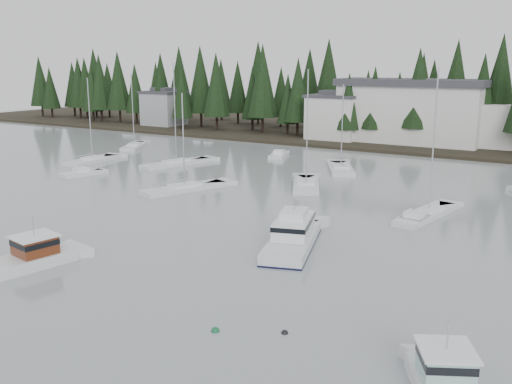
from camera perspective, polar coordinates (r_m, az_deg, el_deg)
ground at (r=32.67m, az=-21.06°, el=-13.87°), size 260.00×260.00×0.00m
far_shore_land at (r=117.55m, az=19.49°, el=5.18°), size 240.00×54.00×1.00m
conifer_treeline at (r=106.89m, az=18.23°, el=4.58°), size 200.00×22.00×20.00m
house_west at (r=105.36m, az=7.88°, el=7.54°), size 9.54×7.42×8.75m
house_far_west at (r=129.51m, az=-9.21°, el=8.36°), size 8.48×7.42×8.25m
harbor_inn at (r=103.45m, az=16.37°, el=7.67°), size 29.50×11.50×10.90m
lobster_boat_brown at (r=43.67m, az=-22.70°, el=-6.51°), size 5.38×8.94×4.23m
cabin_cruiser_center at (r=45.20m, az=3.71°, el=-4.62°), size 6.16×10.80×4.43m
sailboat_3 at (r=86.61m, az=-16.03°, el=2.96°), size 3.70×9.07×12.60m
sailboat_4 at (r=77.49m, az=8.47°, el=2.19°), size 7.13×9.80×11.96m
sailboat_5 at (r=56.57m, az=16.87°, el=-2.16°), size 3.88×9.01×14.28m
sailboat_7 at (r=99.64m, az=-12.05°, el=4.42°), size 6.58×9.27×12.96m
sailboat_8 at (r=81.48m, az=-7.95°, el=2.74°), size 5.41×11.16×14.75m
sailboat_9 at (r=65.16m, az=-7.14°, el=0.21°), size 6.01×10.57×11.46m
sailboat_11 at (r=66.85m, az=5.02°, el=0.60°), size 6.70×9.60×14.01m
runabout_0 at (r=76.59m, az=-17.04°, el=1.70°), size 3.61×5.82×1.42m
runabout_1 at (r=53.85m, az=15.51°, el=-2.78°), size 2.66×5.27×1.42m
runabout_3 at (r=87.98m, az=2.29°, el=3.64°), size 3.81×6.09×1.42m
mooring_buoy_green at (r=31.82m, az=-4.09°, el=-13.72°), size 0.47×0.47×0.47m
mooring_buoy_dark at (r=31.57m, az=2.88°, el=-13.93°), size 0.39×0.39×0.39m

